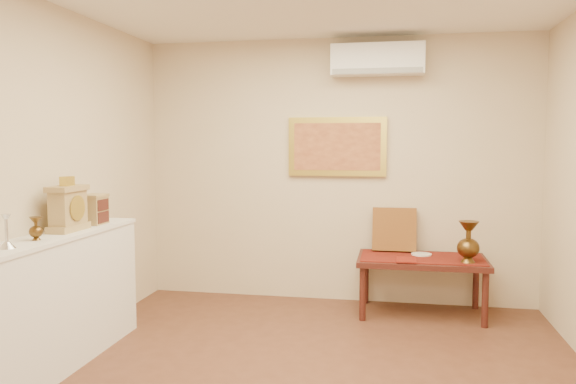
% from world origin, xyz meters
% --- Properties ---
extents(wall_back, '(4.00, 0.02, 2.70)m').
position_xyz_m(wall_back, '(0.00, 2.25, 1.35)').
color(wall_back, beige).
rests_on(wall_back, ground).
extents(wall_front, '(4.00, 0.02, 2.70)m').
position_xyz_m(wall_front, '(0.00, -2.25, 1.35)').
color(wall_front, beige).
rests_on(wall_front, ground).
extents(wall_left, '(0.02, 4.50, 2.70)m').
position_xyz_m(wall_left, '(-2.00, 0.00, 1.35)').
color(wall_left, beige).
rests_on(wall_left, ground).
extents(candlestick, '(0.10, 0.10, 0.22)m').
position_xyz_m(candlestick, '(-1.80, -0.44, 1.09)').
color(candlestick, silver).
rests_on(candlestick, display_ledge).
extents(brass_urn_small, '(0.09, 0.09, 0.21)m').
position_xyz_m(brass_urn_small, '(-1.80, -0.15, 1.08)').
color(brass_urn_small, brown).
rests_on(brass_urn_small, display_ledge).
extents(table_cloth, '(1.14, 0.59, 0.01)m').
position_xyz_m(table_cloth, '(0.85, 1.88, 0.55)').
color(table_cloth, maroon).
rests_on(table_cloth, low_table).
extents(brass_urn_tall, '(0.20, 0.20, 0.46)m').
position_xyz_m(brass_urn_tall, '(1.25, 1.72, 0.79)').
color(brass_urn_tall, brown).
rests_on(brass_urn_tall, table_cloth).
extents(plate, '(0.20, 0.20, 0.01)m').
position_xyz_m(plate, '(0.85, 1.98, 0.56)').
color(plate, white).
rests_on(plate, table_cloth).
extents(menu, '(0.18, 0.25, 0.01)m').
position_xyz_m(menu, '(0.70, 1.69, 0.56)').
color(menu, maroon).
rests_on(menu, table_cloth).
extents(cushion, '(0.43, 0.19, 0.44)m').
position_xyz_m(cushion, '(0.59, 2.14, 0.77)').
color(cushion, '#5C1F12').
rests_on(cushion, table_cloth).
extents(display_ledge, '(0.37, 2.02, 0.98)m').
position_xyz_m(display_ledge, '(-1.82, 0.00, 0.49)').
color(display_ledge, white).
rests_on(display_ledge, floor).
extents(mantel_clock, '(0.17, 0.36, 0.41)m').
position_xyz_m(mantel_clock, '(-1.81, 0.27, 1.15)').
color(mantel_clock, tan).
rests_on(mantel_clock, display_ledge).
extents(wooden_chest, '(0.16, 0.21, 0.24)m').
position_xyz_m(wooden_chest, '(-1.80, 0.62, 1.10)').
color(wooden_chest, tan).
rests_on(wooden_chest, display_ledge).
extents(low_table, '(1.20, 0.70, 0.55)m').
position_xyz_m(low_table, '(0.85, 1.88, 0.48)').
color(low_table, '#431914').
rests_on(low_table, floor).
extents(painting, '(1.00, 0.06, 0.60)m').
position_xyz_m(painting, '(0.00, 2.22, 1.60)').
color(painting, gold).
rests_on(painting, wall_back).
extents(ac_unit, '(0.90, 0.25, 0.30)m').
position_xyz_m(ac_unit, '(0.40, 2.12, 2.45)').
color(ac_unit, white).
rests_on(ac_unit, wall_back).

